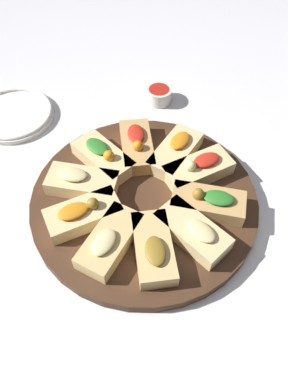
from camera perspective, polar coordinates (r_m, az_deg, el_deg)
ground_plane at (r=0.69m, az=0.00°, el=-1.81°), size 3.00×3.00×0.00m
serving_board at (r=0.68m, az=0.00°, el=-1.29°), size 0.41×0.41×0.02m
focaccia_slice_0 at (r=0.72m, az=-6.26°, el=5.34°), size 0.09×0.14×0.05m
focaccia_slice_1 at (r=0.68m, az=-9.46°, el=1.51°), size 0.09×0.14×0.04m
focaccia_slice_2 at (r=0.64m, az=-9.26°, el=-3.31°), size 0.14×0.12×0.05m
focaccia_slice_3 at (r=0.61m, az=-5.17°, el=-7.47°), size 0.13×0.06×0.04m
focaccia_slice_4 at (r=0.60m, az=1.48°, el=-8.54°), size 0.14×0.12×0.04m
focaccia_slice_5 at (r=0.62m, az=7.44°, el=-5.93°), size 0.09×0.14×0.04m
focaccia_slice_6 at (r=0.66m, az=9.76°, el=-1.56°), size 0.09×0.14×0.05m
focaccia_slice_7 at (r=0.70m, az=8.29°, el=3.50°), size 0.14×0.12×0.05m
focaccia_slice_8 at (r=0.73m, az=4.82°, el=6.14°), size 0.13×0.07×0.04m
focaccia_slice_9 at (r=0.74m, az=-1.09°, el=7.09°), size 0.14×0.12×0.05m
plate_right at (r=0.90m, az=-19.29°, el=11.12°), size 0.18×0.18×0.02m
dipping_bowl at (r=0.89m, az=2.28°, el=14.61°), size 0.06×0.06×0.03m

